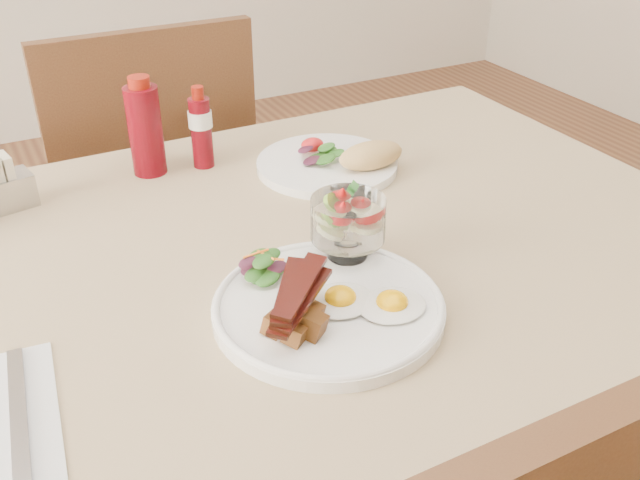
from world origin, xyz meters
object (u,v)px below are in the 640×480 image
at_px(second_plate, 337,161).
at_px(table, 270,305).
at_px(ketchup_bottle, 145,129).
at_px(hot_sauce_bottle, 201,128).
at_px(fruit_cup, 348,219).
at_px(main_plate, 328,308).
at_px(chair_far, 152,199).

bearing_deg(second_plate, table, -138.46).
distance_m(ketchup_bottle, hot_sauce_bottle, 0.09).
height_order(fruit_cup, second_plate, fruit_cup).
distance_m(main_plate, hot_sauce_bottle, 0.47).
height_order(chair_far, second_plate, chair_far).
xyz_separation_m(chair_far, main_plate, (0.01, -0.82, 0.24)).
bearing_deg(fruit_cup, main_plate, -131.22).
xyz_separation_m(table, second_plate, (0.21, 0.19, 0.10)).
bearing_deg(hot_sauce_bottle, fruit_cup, -80.84).
bearing_deg(ketchup_bottle, table, -77.88).
distance_m(table, fruit_cup, 0.19).
relative_size(fruit_cup, hot_sauce_bottle, 0.71).
relative_size(main_plate, ketchup_bottle, 1.70).
xyz_separation_m(table, hot_sauce_bottle, (0.02, 0.31, 0.16)).
bearing_deg(main_plate, table, 93.12).
bearing_deg(chair_far, hot_sauce_bottle, -87.04).
relative_size(table, fruit_cup, 13.47).
height_order(fruit_cup, hot_sauce_bottle, hot_sauce_bottle).
xyz_separation_m(second_plate, hot_sauce_bottle, (-0.19, 0.12, 0.05)).
bearing_deg(second_plate, main_plate, -120.26).
relative_size(main_plate, hot_sauce_bottle, 2.00).
height_order(table, fruit_cup, fruit_cup).
xyz_separation_m(ketchup_bottle, hot_sauce_bottle, (0.09, -0.02, -0.01)).
bearing_deg(second_plate, fruit_cup, -116.25).
distance_m(fruit_cup, ketchup_bottle, 0.43).
bearing_deg(hot_sauce_bottle, main_plate, -91.17).
bearing_deg(fruit_cup, second_plate, 63.75).
relative_size(chair_far, ketchup_bottle, 5.64).
xyz_separation_m(table, fruit_cup, (0.08, -0.08, 0.16)).
bearing_deg(chair_far, fruit_cup, -83.78).
bearing_deg(fruit_cup, ketchup_bottle, 110.46).
bearing_deg(main_plate, chair_far, 90.61).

